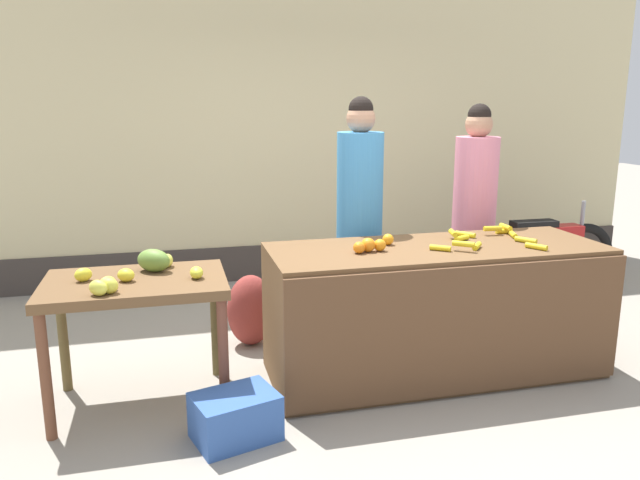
% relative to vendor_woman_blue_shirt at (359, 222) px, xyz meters
% --- Properties ---
extents(ground_plane, '(24.00, 24.00, 0.00)m').
position_rel_vendor_woman_blue_shirt_xyz_m(ground_plane, '(-0.11, -0.65, -0.93)').
color(ground_plane, gray).
extents(market_wall_back, '(7.75, 0.23, 3.43)m').
position_rel_vendor_woman_blue_shirt_xyz_m(market_wall_back, '(-0.11, 1.95, 0.75)').
color(market_wall_back, beige).
rests_on(market_wall_back, ground).
extents(fruit_stall_counter, '(2.22, 0.82, 0.88)m').
position_rel_vendor_woman_blue_shirt_xyz_m(fruit_stall_counter, '(0.33, -0.66, -0.49)').
color(fruit_stall_counter, brown).
rests_on(fruit_stall_counter, ground).
extents(side_table_wooden, '(1.05, 0.70, 0.79)m').
position_rel_vendor_woman_blue_shirt_xyz_m(side_table_wooden, '(-1.59, -0.65, -0.25)').
color(side_table_wooden, brown).
rests_on(side_table_wooden, ground).
extents(banana_bunch_pile, '(0.79, 0.61, 0.07)m').
position_rel_vendor_woman_blue_shirt_xyz_m(banana_bunch_pile, '(0.72, -0.61, -0.02)').
color(banana_bunch_pile, gold).
rests_on(banana_bunch_pile, fruit_stall_counter).
extents(orange_pile, '(0.33, 0.25, 0.09)m').
position_rel_vendor_woman_blue_shirt_xyz_m(orange_pile, '(-0.12, -0.66, -0.01)').
color(orange_pile, orange).
rests_on(orange_pile, fruit_stall_counter).
extents(mango_papaya_pile, '(0.74, 0.63, 0.14)m').
position_rel_vendor_woman_blue_shirt_xyz_m(mango_papaya_pile, '(-1.55, -0.62, -0.09)').
color(mango_papaya_pile, '#D7DD4C').
rests_on(mango_papaya_pile, side_table_wooden).
extents(vendor_woman_blue_shirt, '(0.34, 0.34, 1.85)m').
position_rel_vendor_woman_blue_shirt_xyz_m(vendor_woman_blue_shirt, '(0.00, 0.00, 0.00)').
color(vendor_woman_blue_shirt, '#33333D').
rests_on(vendor_woman_blue_shirt, ground).
extents(vendor_woman_pink_shirt, '(0.34, 0.34, 1.80)m').
position_rel_vendor_woman_blue_shirt_xyz_m(vendor_woman_pink_shirt, '(0.98, 0.09, -0.03)').
color(vendor_woman_pink_shirt, '#33333D').
rests_on(vendor_woman_pink_shirt, ground).
extents(parked_motorcycle, '(1.60, 0.18, 0.88)m').
position_rel_vendor_woman_blue_shirt_xyz_m(parked_motorcycle, '(2.09, 0.77, -0.53)').
color(parked_motorcycle, black).
rests_on(parked_motorcycle, ground).
extents(produce_crate, '(0.51, 0.43, 0.26)m').
position_rel_vendor_woman_blue_shirt_xyz_m(produce_crate, '(-1.08, -1.19, -0.80)').
color(produce_crate, '#3359A5').
rests_on(produce_crate, ground).
extents(produce_sack, '(0.40, 0.35, 0.54)m').
position_rel_vendor_woman_blue_shirt_xyz_m(produce_sack, '(-0.81, 0.12, -0.66)').
color(produce_sack, maroon).
rests_on(produce_sack, ground).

